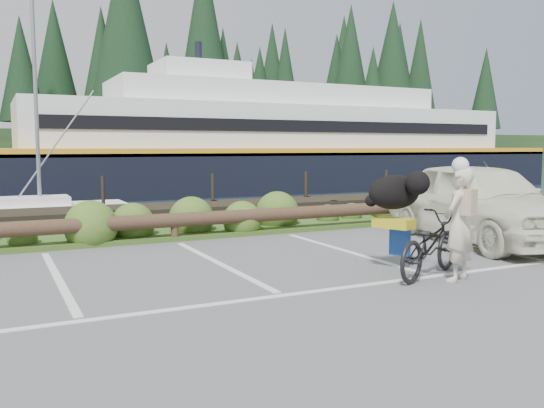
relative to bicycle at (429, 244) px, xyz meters
The scene contains 8 objects.
ground 2.62m from the bicycle, behind, with size 72.00×72.00×0.00m, color #545356.
harbor_backdrop 78.91m from the bicycle, 91.57° to the left, with size 170.00×160.00×30.00m.
vegetation_strip 6.23m from the bicycle, 114.24° to the left, with size 34.00×1.60×0.10m, color #3D5B21.
log_rail 5.60m from the bicycle, 117.19° to the left, with size 32.00×0.30×0.60m, color #443021, non-canonical shape.
bicycle is the anchor object (origin of this frame).
cyclist 0.57m from the bicycle, 65.60° to the right, with size 0.62×0.41×1.70m, color beige.
dog 0.99m from the bicycle, 114.40° to the left, with size 0.95×0.46×0.55m, color black.
parked_car 3.76m from the bicycle, 32.99° to the left, with size 2.01×4.99×1.70m, color #E9E9CD.
Camera 1 is at (-3.46, -7.12, 1.99)m, focal length 38.00 mm.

